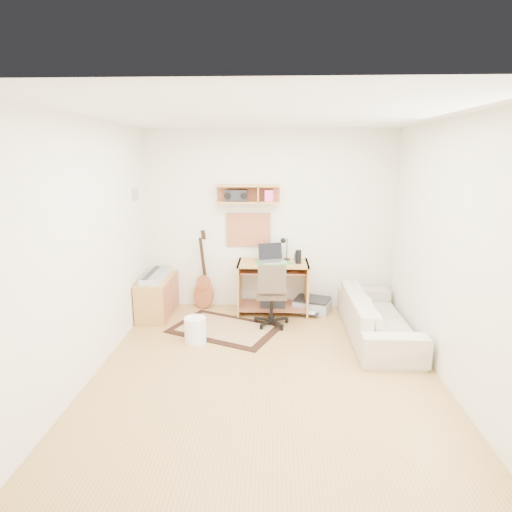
{
  "coord_description": "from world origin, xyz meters",
  "views": [
    {
      "loc": [
        0.07,
        -4.12,
        2.24
      ],
      "look_at": [
        -0.15,
        1.05,
        1.0
      ],
      "focal_mm": 29.75,
      "sensor_mm": 36.0,
      "label": 1
    }
  ],
  "objects_px": {
    "desk": "(273,287)",
    "task_chair": "(271,294)",
    "cabinet": "(157,296)",
    "printer": "(312,305)",
    "sofa": "(378,310)"
  },
  "relations": [
    {
      "from": "desk",
      "to": "task_chair",
      "type": "distance_m",
      "value": 0.5
    },
    {
      "from": "desk",
      "to": "task_chair",
      "type": "height_order",
      "value": "task_chair"
    },
    {
      "from": "desk",
      "to": "sofa",
      "type": "relative_size",
      "value": 0.54
    },
    {
      "from": "task_chair",
      "to": "printer",
      "type": "xyz_separation_m",
      "value": [
        0.6,
        0.55,
        -0.36
      ]
    },
    {
      "from": "cabinet",
      "to": "desk",
      "type": "bearing_deg",
      "value": 6.07
    },
    {
      "from": "desk",
      "to": "task_chair",
      "type": "xyz_separation_m",
      "value": [
        -0.02,
        -0.49,
        0.07
      ]
    },
    {
      "from": "task_chair",
      "to": "cabinet",
      "type": "relative_size",
      "value": 0.99
    },
    {
      "from": "task_chair",
      "to": "cabinet",
      "type": "bearing_deg",
      "value": 166.99
    },
    {
      "from": "printer",
      "to": "task_chair",
      "type": "bearing_deg",
      "value": -117.65
    },
    {
      "from": "desk",
      "to": "task_chair",
      "type": "relative_size",
      "value": 1.13
    },
    {
      "from": "sofa",
      "to": "cabinet",
      "type": "bearing_deg",
      "value": 77.91
    },
    {
      "from": "desk",
      "to": "cabinet",
      "type": "xyz_separation_m",
      "value": [
        -1.65,
        -0.18,
        -0.1
      ]
    },
    {
      "from": "cabinet",
      "to": "task_chair",
      "type": "bearing_deg",
      "value": -11.02
    },
    {
      "from": "desk",
      "to": "task_chair",
      "type": "bearing_deg",
      "value": -92.02
    },
    {
      "from": "task_chair",
      "to": "sofa",
      "type": "height_order",
      "value": "task_chair"
    }
  ]
}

